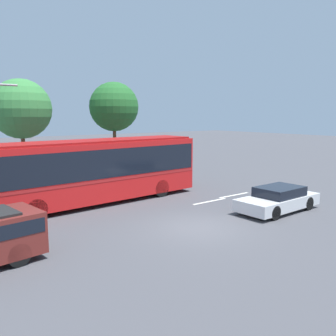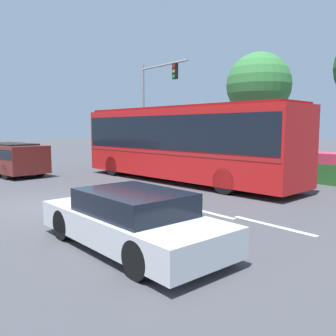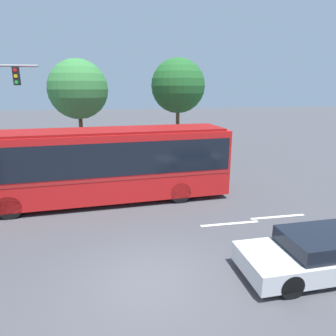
{
  "view_description": "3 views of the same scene",
  "coord_description": "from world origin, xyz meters",
  "px_view_note": "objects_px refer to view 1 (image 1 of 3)",
  "views": [
    {
      "loc": [
        -9.78,
        -10.91,
        4.72
      ],
      "look_at": [
        1.59,
        4.18,
        1.91
      ],
      "focal_mm": 38.15,
      "sensor_mm": 36.0,
      "label": 1
    },
    {
      "loc": [
        11.02,
        -4.47,
        2.5
      ],
      "look_at": [
        2.22,
        2.8,
        1.21
      ],
      "focal_mm": 38.39,
      "sensor_mm": 36.0,
      "label": 2
    },
    {
      "loc": [
        -0.78,
        -7.15,
        5.25
      ],
      "look_at": [
        1.35,
        4.38,
        2.06
      ],
      "focal_mm": 31.67,
      "sensor_mm": 36.0,
      "label": 3
    }
  ],
  "objects_px": {
    "sedan_foreground": "(278,199)",
    "street_tree_centre": "(114,107)",
    "city_bus": "(100,167)",
    "street_tree_left": "(21,109)"
  },
  "relations": [
    {
      "from": "sedan_foreground",
      "to": "city_bus",
      "type": "bearing_deg",
      "value": -49.51
    },
    {
      "from": "street_tree_centre",
      "to": "sedan_foreground",
      "type": "bearing_deg",
      "value": -85.95
    },
    {
      "from": "street_tree_left",
      "to": "street_tree_centre",
      "type": "height_order",
      "value": "street_tree_centre"
    },
    {
      "from": "sedan_foreground",
      "to": "street_tree_centre",
      "type": "xyz_separation_m",
      "value": [
        -1.04,
        14.74,
        4.76
      ]
    },
    {
      "from": "sedan_foreground",
      "to": "street_tree_centre",
      "type": "relative_size",
      "value": 0.64
    },
    {
      "from": "street_tree_left",
      "to": "sedan_foreground",
      "type": "bearing_deg",
      "value": -61.94
    },
    {
      "from": "city_bus",
      "to": "street_tree_left",
      "type": "bearing_deg",
      "value": -81.35
    },
    {
      "from": "city_bus",
      "to": "sedan_foreground",
      "type": "height_order",
      "value": "city_bus"
    },
    {
      "from": "city_bus",
      "to": "street_tree_left",
      "type": "height_order",
      "value": "street_tree_left"
    },
    {
      "from": "city_bus",
      "to": "street_tree_centre",
      "type": "relative_size",
      "value": 1.61
    }
  ]
}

